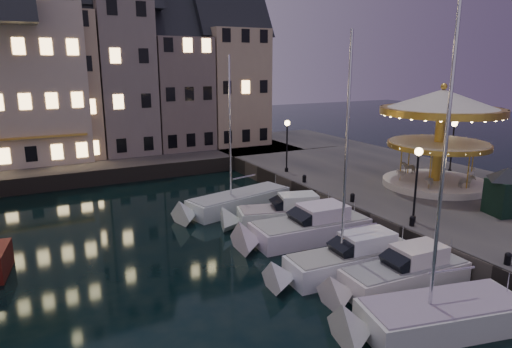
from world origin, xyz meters
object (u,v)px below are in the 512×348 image
bollard_a (508,258)px  bollard_b (412,220)px  carousel (441,120)px  streetlamp_d (453,140)px  ticket_kiosk (507,183)px  motorboat_f (233,203)px  streetlamp_b (417,174)px  bollard_c (352,197)px  motorboat_e (280,215)px  streetlamp_c (287,138)px  motorboat_b (398,277)px  bollard_d (304,178)px  motorboat_c (345,261)px  motorboat_d (304,229)px  motorboat_a (430,318)px

bollard_a → bollard_b: (0.00, 5.50, 0.00)m
bollard_b → carousel: bearing=34.3°
streetlamp_d → bollard_a: (-11.90, -13.00, -2.41)m
streetlamp_d → ticket_kiosk: bearing=-123.9°
motorboat_f → ticket_kiosk: bearing=-43.8°
streetlamp_d → streetlamp_b: bearing=-148.2°
bollard_c → motorboat_e: 4.77m
streetlamp_c → bollard_a: bearing=-91.8°
bollard_b → carousel: size_ratio=0.07×
streetlamp_b → motorboat_e: bearing=130.3°
bollard_a → ticket_kiosk: ticket_kiosk is taller
motorboat_f → streetlamp_d: bearing=-9.4°
motorboat_f → carousel: (13.48, -5.22, 5.54)m
motorboat_b → bollard_d: bearing=73.2°
motorboat_c → motorboat_e: size_ratio=1.44×
streetlamp_b → bollard_b: (-0.60, -0.50, -2.41)m
ticket_kiosk → bollard_d: bearing=118.0°
motorboat_d → bollard_b: bearing=-39.5°
motorboat_d → ticket_kiosk: size_ratio=2.47×
bollard_b → bollard_d: size_ratio=1.00×
streetlamp_c → motorboat_b: size_ratio=0.59×
bollard_d → motorboat_b: motorboat_b is taller
bollard_b → motorboat_a: (-5.39, -6.16, -1.06)m
carousel → ticket_kiosk: carousel is taller
streetlamp_d → motorboat_c: (-17.09, -8.40, -3.34)m
streetlamp_d → motorboat_b: (-16.03, -10.73, -3.38)m
streetlamp_d → motorboat_e: size_ratio=0.59×
streetlamp_c → motorboat_e: 9.69m
bollard_a → motorboat_d: size_ratio=0.07×
streetlamp_d → motorboat_f: motorboat_f is taller
bollard_a → ticket_kiosk: 7.75m
bollard_c → ticket_kiosk: (6.15, -6.06, 1.60)m
motorboat_a → motorboat_d: (0.90, 9.86, 0.10)m
motorboat_c → motorboat_d: motorboat_c is taller
motorboat_a → motorboat_e: (0.94, 12.61, 0.10)m
streetlamp_c → bollard_c: size_ratio=7.32×
streetlamp_d → motorboat_c: size_ratio=0.41×
streetlamp_c → motorboat_d: streetlamp_c is taller
bollard_d → motorboat_a: 17.54m
motorboat_d → motorboat_e: (0.05, 2.75, -0.00)m
bollard_d → streetlamp_b: bearing=-86.6°
motorboat_a → ticket_kiosk: (11.54, 5.10, 2.66)m
bollard_d → motorboat_a: bearing=-107.9°
streetlamp_d → motorboat_c: 19.33m
bollard_c → motorboat_b: bearing=-116.7°
bollard_b → bollard_c: (0.00, 5.00, 0.00)m
bollard_d → motorboat_d: (-4.49, -6.80, -0.96)m
bollard_a → bollard_c: size_ratio=1.00×
streetlamp_d → bollard_b: size_ratio=7.32×
motorboat_e → motorboat_f: size_ratio=0.62×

